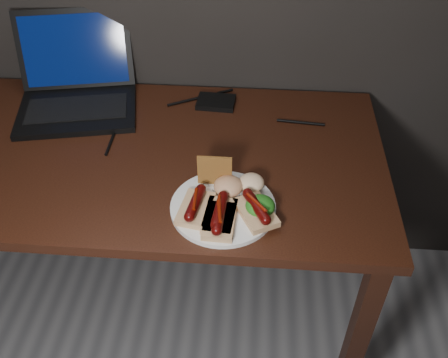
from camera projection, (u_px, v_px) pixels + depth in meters
name	position (u px, v px, depth m)	size (l,w,h in m)	color
desk	(133.00, 175.00, 1.43)	(1.40, 0.70, 0.75)	#371A0D
laptop	(76.00, 87.00, 1.51)	(0.40, 0.39, 0.25)	black
hard_drive	(216.00, 102.00, 1.54)	(0.12, 0.08, 0.02)	black
desk_cables	(136.00, 120.00, 1.47)	(1.08, 0.38, 0.01)	black
plate	(223.00, 207.00, 1.20)	(0.25, 0.25, 0.01)	silver
bread_sausage_left	(195.00, 206.00, 1.17)	(0.09, 0.13, 0.04)	#E0B983
bread_sausage_center	(220.00, 214.00, 1.15)	(0.08, 0.12, 0.04)	#E0B983
bread_sausage_right	(256.00, 210.00, 1.16)	(0.12, 0.13, 0.04)	#E0B983
bread_sausage_extra	(219.00, 218.00, 1.14)	(0.07, 0.12, 0.04)	#E0B983
crispbread	(215.00, 171.00, 1.22)	(0.09, 0.01, 0.09)	#AF7630
salad_greens	(260.00, 206.00, 1.16)	(0.07, 0.07, 0.04)	#164F0F
salsa_mound	(228.00, 186.00, 1.21)	(0.07, 0.07, 0.04)	#A92810
coleslaw_mound	(251.00, 183.00, 1.23)	(0.06, 0.06, 0.04)	white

